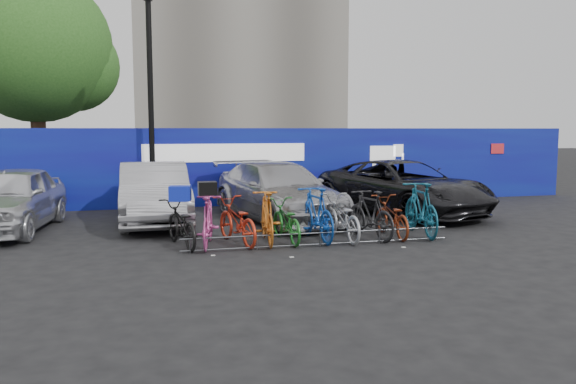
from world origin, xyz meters
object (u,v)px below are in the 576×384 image
object	(u,v)px
car_2	(278,191)
car_1	(154,193)
tree	(42,51)
car_0	(9,199)
bike_3	(267,217)
bike_9	(421,209)
bike_4	(286,221)
lamppost	(151,97)
bike_rack	(320,239)
bike_8	(391,217)
bike_6	(341,218)
car_3	(403,187)
bike_5	(316,214)
bike_2	(237,221)
bike_0	(181,224)
bike_7	(370,214)
bike_1	(208,221)

from	to	relation	value
car_2	car_1	bearing A→B (deg)	163.59
tree	car_0	bearing A→B (deg)	-87.68
tree	bike_3	size ratio (longest dim) A/B	4.23
bike_9	bike_4	bearing A→B (deg)	6.18
bike_3	lamppost	bearing A→B (deg)	-62.36
car_0	car_2	bearing A→B (deg)	7.09
bike_rack	bike_8	bearing A→B (deg)	17.82
bike_6	car_0	bearing A→B (deg)	-25.13
car_2	bike_4	bearing A→B (deg)	-112.97
car_1	bike_9	size ratio (longest dim) A/B	2.31
bike_rack	car_3	bearing A→B (deg)	45.69
car_3	bike_6	xyz separation A→B (m)	(-2.91, -3.10, -0.27)
bike_3	bike_5	size ratio (longest dim) A/B	0.96
car_3	car_0	bearing A→B (deg)	163.55
bike_3	bike_4	size ratio (longest dim) A/B	1.08
bike_2	car_0	bearing A→B (deg)	-43.51
tree	lamppost	size ratio (longest dim) A/B	1.28
tree	bike_5	bearing A→B (deg)	-55.60
car_1	bike_0	xyz separation A→B (m)	(0.47, -3.09, -0.30)
bike_rack	bike_8	distance (m)	1.94
tree	bike_9	distance (m)	14.42
bike_4	bike_8	size ratio (longest dim) A/B	1.00
bike_9	bike_7	bearing A→B (deg)	8.82
bike_1	bike_6	world-z (taller)	bike_1
bike_2	bike_0	bearing A→B (deg)	-14.05
lamppost	bike_5	size ratio (longest dim) A/B	3.17
car_2	car_0	bearing A→B (deg)	168.56
bike_2	bike_6	xyz separation A→B (m)	(2.24, -0.13, 0.00)
bike_1	bike_5	xyz separation A→B (m)	(2.30, 0.08, 0.05)
bike_4	car_1	bearing A→B (deg)	-54.40
car_0	car_1	size ratio (longest dim) A/B	0.96
bike_5	bike_8	world-z (taller)	bike_5
bike_rack	bike_8	size ratio (longest dim) A/B	3.28
lamppost	bike_0	xyz separation A→B (m)	(0.47, -5.34, -2.80)
tree	bike_8	distance (m)	14.02
bike_rack	car_1	xyz separation A→B (m)	(-3.20, 3.75, 0.60)
lamppost	car_1	xyz separation A→B (m)	(-0.00, -2.25, -2.51)
car_1	car_3	distance (m)	6.76
car_3	bike_3	xyz separation A→B (m)	(-4.53, -3.07, -0.20)
bike_3	bike_6	size ratio (longest dim) A/B	1.01
lamppost	bike_5	xyz separation A→B (m)	(3.30, -5.39, -2.69)
bike_5	bike_9	distance (m)	2.42
bike_9	bike_6	bearing A→B (deg)	8.20
car_3	bike_2	size ratio (longest dim) A/B	2.98
bike_1	bike_9	xyz separation A→B (m)	(4.72, 0.04, 0.08)
tree	bike_0	size ratio (longest dim) A/B	4.38
bike_1	bike_9	bearing A→B (deg)	-168.42
car_1	car_3	size ratio (longest dim) A/B	0.86
lamppost	bike_8	xyz separation A→B (m)	(5.02, -5.41, -2.82)
bike_9	car_3	bearing A→B (deg)	-101.49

